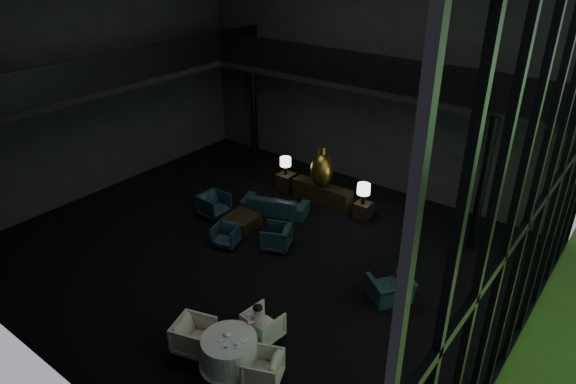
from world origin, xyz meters
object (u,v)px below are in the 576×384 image
Objects in this scene: side_table_left at (286,182)px; child at (258,317)px; lounge_armchair_west at (214,203)px; dining_chair_east at (262,368)px; bronze_urn at (322,169)px; coffee_table at (242,222)px; dining_table at (230,354)px; table_lamp_left at (285,162)px; lounge_armchair_east at (276,236)px; side_table_right at (363,210)px; table_lamp_right at (364,190)px; lounge_armchair_south at (226,235)px; dining_chair_west at (194,334)px; console at (322,194)px; window_armchair at (391,287)px; dining_chair_north at (263,324)px; sofa at (275,201)px.

side_table_left is 7.72m from child.
lounge_armchair_west reaches higher than dining_chair_east.
bronze_urn is at bearing -5.49° from side_table_left.
dining_table reaches higher than coffee_table.
table_lamp_left is 0.78× the size of lounge_armchair_east.
table_lamp_right reaches higher than side_table_right.
lounge_armchair_south is 4.22m from dining_chair_west.
console is 7.53m from dining_chair_west.
lounge_armchair_east is 1.23× the size of lounge_armchair_south.
coffee_table is at bearing -134.20° from table_lamp_right.
side_table_left is 0.64× the size of lounge_armchair_west.
child is (4.88, -3.53, 0.29)m from lounge_armchair_west.
dining_chair_east is at bearing 12.46° from lounge_armchair_east.
window_armchair is at bearing 67.73° from dining_table.
lounge_armchair_west is 1.15× the size of lounge_armchair_east.
console is 3.13m from lounge_armchair_east.
side_table_left is 0.88× the size of table_lamp_right.
window_armchair is 3.55m from child.
bronze_urn is 6.84m from child.
dining_chair_north is at bearing -56.05° from table_lamp_left.
side_table_right is at bearing 1.67° from bronze_urn.
lounge_armchair_south is (0.09, -2.39, -0.10)m from sofa.
table_lamp_right is at bearing -75.16° from dining_chair_north.
lounge_armchair_east is 1.07× the size of dining_chair_north.
side_table_right reaches higher than coffee_table.
table_lamp_right is at bearing 41.40° from lounge_armchair_south.
table_lamp_left is 0.96× the size of lounge_armchair_south.
coffee_table is at bearing -111.19° from bronze_urn.
lounge_armchair_east is 0.61× the size of dining_table.
bronze_urn is 7.50m from dining_chair_west.
dining_chair_north is (-1.65, -2.93, -0.03)m from window_armchair.
sofa is (-2.45, -1.39, -0.60)m from table_lamp_right.
dining_chair_east is at bearing -64.41° from bronze_urn.
table_lamp_right is at bearing -3.06° from side_table_left.
sofa reaches higher than dining_chair_east.
bronze_urn reaches higher than dining_chair_west.
lounge_armchair_west is (-2.26, -2.84, 0.13)m from console.
dining_chair_east is at bearing -64.64° from console.
lounge_armchair_west is at bearing -118.20° from lounge_armchair_east.
side_table_right is 4.78m from lounge_armchair_west.
table_lamp_left reaches higher than console.
lounge_armchair_east is at bearing 110.74° from sofa.
side_table_left is 0.81× the size of dining_chair_east.
bronze_urn is at bearing -38.12° from lounge_armchair_west.
table_lamp_right is 7.30m from dining_chair_east.
lounge_armchair_west reaches higher than coffee_table.
sofa is 2.33× the size of window_armchair.
table_lamp_left reaches higher than lounge_armchair_west.
table_lamp_right reaches higher than dining_table.
dining_chair_west reaches higher than dining_table.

